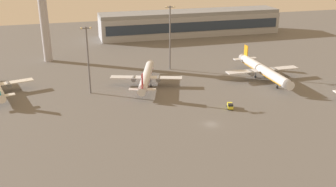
% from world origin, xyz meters
% --- Properties ---
extents(ground_plane, '(416.00, 416.00, 0.00)m').
position_xyz_m(ground_plane, '(0.00, 0.00, 0.00)').
color(ground_plane, '#605E5B').
extents(terminal_building, '(123.75, 22.40, 16.40)m').
position_xyz_m(terminal_building, '(38.59, 139.49, 8.09)').
color(terminal_building, '#9EA3AD').
rests_on(terminal_building, ground).
extents(control_tower, '(8.00, 8.00, 46.19)m').
position_xyz_m(control_tower, '(-55.59, 97.63, 26.40)').
color(control_tower, '#A8A8B2').
rests_on(control_tower, ground).
extents(airplane_mid_apron, '(35.32, 45.47, 11.69)m').
position_xyz_m(airplane_mid_apron, '(40.90, 39.59, 4.42)').
color(airplane_mid_apron, silver).
rests_on(airplane_mid_apron, ground).
extents(airplane_terminal_side, '(31.37, 39.89, 10.49)m').
position_xyz_m(airplane_terminal_side, '(-13.10, 45.49, 3.97)').
color(airplane_terminal_side, silver).
rests_on(airplane_terminal_side, ground).
extents(baggage_tractor, '(3.10, 4.54, 2.25)m').
position_xyz_m(baggage_tractor, '(12.10, 11.10, 1.18)').
color(baggage_tractor, yellow).
rests_on(baggage_tractor, ground).
extents(apron_light_central, '(4.80, 0.90, 28.23)m').
position_xyz_m(apron_light_central, '(-37.94, 42.24, 15.99)').
color(apron_light_central, slate).
rests_on(apron_light_central, ground).
extents(apron_light_east, '(4.80, 0.90, 31.51)m').
position_xyz_m(apron_light_east, '(3.46, 65.87, 17.67)').
color(apron_light_east, slate).
rests_on(apron_light_east, ground).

